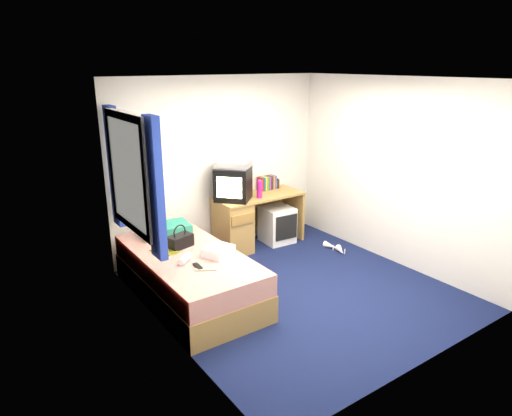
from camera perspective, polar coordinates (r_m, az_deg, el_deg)
ground at (r=5.47m, az=5.03°, el=-10.18°), size 3.40×3.40×0.00m
room_shell at (r=4.96m, az=5.48°, el=4.82°), size 3.40×3.40×3.40m
bed at (r=5.23m, az=-8.36°, el=-8.36°), size 1.01×2.00×0.54m
pillow at (r=5.69m, az=-11.20°, el=-2.65°), size 0.60×0.42×0.12m
desk at (r=6.47m, az=-1.71°, el=-1.65°), size 1.30×0.55×0.75m
storage_cube at (r=6.75m, az=2.67°, el=-2.08°), size 0.45×0.45×0.53m
crt_tv at (r=6.23m, az=-2.88°, el=3.04°), size 0.61×0.62×0.45m
vcr at (r=6.17m, az=-2.90°, el=5.45°), size 0.53×0.54×0.08m
book_row at (r=6.76m, az=1.38°, el=3.16°), size 0.27×0.13×0.20m
picture_frame at (r=6.88m, az=2.68°, el=3.13°), size 0.05×0.12×0.14m
pink_water_bottle at (r=6.33m, az=0.43°, el=2.29°), size 0.09×0.09×0.23m
aerosol_can at (r=6.43m, az=-0.87°, el=2.33°), size 0.06×0.06×0.19m
handbag at (r=5.27m, az=-9.47°, el=-4.03°), size 0.32×0.23×0.27m
towel at (r=5.01m, az=-4.72°, el=-5.38°), size 0.37×0.35×0.10m
magazine at (r=5.20m, az=-11.40°, el=-5.32°), size 0.25×0.31×0.01m
water_bottle at (r=4.89m, az=-8.85°, el=-6.33°), size 0.20×0.18×0.07m
colour_swatch_fan at (r=4.71m, az=-6.28°, el=-7.62°), size 0.22×0.16×0.01m
remote_control at (r=4.77m, az=-7.29°, el=-7.24°), size 0.06×0.16×0.02m
window_assembly at (r=4.98m, az=-15.31°, el=3.92°), size 0.11×1.42×1.40m
white_heels at (r=6.59m, az=9.92°, el=-4.97°), size 0.18×0.43×0.09m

